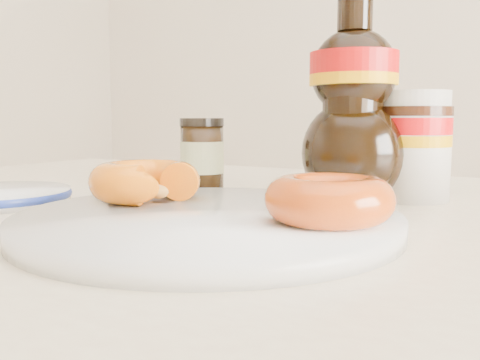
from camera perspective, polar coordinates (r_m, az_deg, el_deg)
The scene contains 7 objects.
dining_table at distance 0.47m, azimuth 7.63°, elevation -14.91°, with size 1.40×0.90×0.75m.
plate at distance 0.42m, azimuth -3.39°, elevation -4.39°, with size 0.30×0.30×0.01m.
donut_bitten at distance 0.48m, azimuth -10.10°, elevation -0.11°, with size 0.10×0.10×0.03m, color #CA7D0B.
donut_whole at distance 0.38m, azimuth 9.49°, elevation -2.05°, with size 0.09×0.09×0.03m, color #AF410B.
nutella_jar at distance 0.60m, azimuth 17.81°, elevation 3.92°, with size 0.08×0.08×0.12m.
syrup_bottle at distance 0.57m, azimuth 11.95°, elevation 8.20°, with size 0.11×0.09×0.21m, color black, non-canonical shape.
dark_jar at distance 0.67m, azimuth -4.07°, elevation 2.75°, with size 0.05×0.05×0.09m.
Camera 1 is at (0.16, -0.30, 0.84)m, focal length 40.00 mm.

